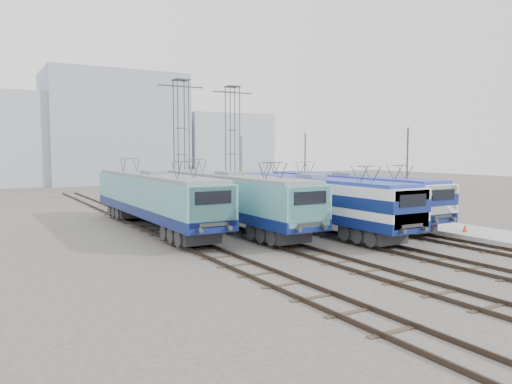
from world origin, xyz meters
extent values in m
plane|color=#514C47|center=(0.00, 0.00, 0.00)|extent=(160.00, 160.00, 0.00)
cube|color=#9E9E99|center=(10.20, 8.00, 0.15)|extent=(4.00, 70.00, 0.30)
cube|color=#0D1B55|center=(-6.75, 10.15, 1.43)|extent=(2.98, 18.81, 0.63)
cube|color=teal|center=(-6.75, 10.15, 2.69)|extent=(2.93, 18.81, 1.88)
cube|color=teal|center=(-6.75, 1.11, 2.50)|extent=(2.69, 0.73, 2.13)
cube|color=slate|center=(-6.75, 10.15, 3.73)|extent=(2.69, 18.06, 0.21)
cube|color=#262628|center=(-6.75, 3.88, 0.65)|extent=(2.19, 3.76, 0.71)
cube|color=#262628|center=(-6.75, 16.42, 0.65)|extent=(2.19, 3.76, 0.71)
cube|color=#0D1B55|center=(-2.25, 7.76, 1.42)|extent=(2.94, 18.56, 0.62)
cube|color=teal|center=(-2.25, 7.76, 2.65)|extent=(2.89, 18.56, 1.86)
cube|color=teal|center=(-2.25, -1.16, 2.47)|extent=(2.66, 0.72, 2.10)
cube|color=slate|center=(-2.25, 7.76, 3.69)|extent=(2.66, 17.81, 0.21)
cube|color=#262628|center=(-2.25, 1.57, 0.64)|extent=(2.16, 3.71, 0.70)
cube|color=#262628|center=(-2.25, 13.94, 0.64)|extent=(2.16, 3.71, 0.70)
cube|color=#0D1B55|center=(2.25, 4.52, 1.36)|extent=(2.81, 17.72, 0.59)
cube|color=silver|center=(2.25, 4.52, 2.54)|extent=(2.76, 17.72, 1.77)
cube|color=#0D1B55|center=(2.25, 4.52, 2.49)|extent=(2.80, 17.74, 0.69)
cube|color=silver|center=(2.25, -3.99, 2.37)|extent=(2.54, 0.69, 2.01)
cube|color=#21339B|center=(2.25, 4.52, 3.53)|extent=(2.54, 17.02, 0.20)
cube|color=#262628|center=(2.25, -1.38, 0.62)|extent=(2.07, 3.54, 0.66)
cube|color=#262628|center=(2.25, 10.43, 0.62)|extent=(2.07, 3.54, 0.66)
cube|color=#0D1B55|center=(6.75, 6.17, 1.35)|extent=(2.77, 17.51, 0.58)
cube|color=silver|center=(6.75, 6.17, 2.51)|extent=(2.72, 17.51, 1.75)
cube|color=#0D1B55|center=(6.75, 6.17, 2.47)|extent=(2.76, 17.53, 0.68)
cube|color=silver|center=(6.75, -2.25, 2.34)|extent=(2.51, 0.68, 1.98)
cube|color=#21339B|center=(6.75, 6.17, 3.49)|extent=(2.51, 16.81, 0.19)
cube|color=#262628|center=(6.75, 0.33, 0.62)|extent=(2.04, 3.50, 0.66)
cube|color=#262628|center=(6.75, 12.00, 0.62)|extent=(2.04, 3.50, 0.66)
cylinder|color=#3F4247|center=(-0.55, 21.45, 6.00)|extent=(0.10, 0.10, 12.00)
cylinder|color=#3F4247|center=(0.55, 21.45, 6.00)|extent=(0.10, 0.10, 12.00)
cylinder|color=#3F4247|center=(-0.55, 22.55, 6.00)|extent=(0.10, 0.10, 12.00)
cylinder|color=#3F4247|center=(0.55, 22.55, 6.00)|extent=(0.10, 0.10, 12.00)
cube|color=#3F4247|center=(0.00, 22.00, 11.40)|extent=(4.50, 0.12, 0.12)
cylinder|color=#3F4247|center=(5.95, 23.45, 6.00)|extent=(0.10, 0.10, 12.00)
cylinder|color=#3F4247|center=(7.05, 23.45, 6.00)|extent=(0.10, 0.10, 12.00)
cylinder|color=#3F4247|center=(5.95, 24.55, 6.00)|extent=(0.10, 0.10, 12.00)
cylinder|color=#3F4247|center=(7.05, 24.55, 6.00)|extent=(0.10, 0.10, 12.00)
cube|color=#3F4247|center=(6.50, 24.00, 11.40)|extent=(4.50, 0.12, 0.12)
cylinder|color=#3F4247|center=(8.60, 2.00, 3.50)|extent=(0.12, 0.12, 7.00)
cylinder|color=#3F4247|center=(8.60, 14.00, 3.50)|extent=(0.12, 0.12, 7.00)
cylinder|color=#3F4247|center=(8.60, 26.00, 3.50)|extent=(0.12, 0.12, 7.00)
cone|color=#F94714|center=(9.29, -2.26, 0.56)|extent=(0.34, 0.34, 0.52)
cube|color=#949CB4|center=(4.00, 62.00, 9.00)|extent=(22.00, 14.00, 18.00)
cube|color=#A0A9B3|center=(24.00, 62.00, 6.00)|extent=(16.00, 12.00, 12.00)
camera|label=1|loc=(-17.72, -22.48, 5.45)|focal=35.00mm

